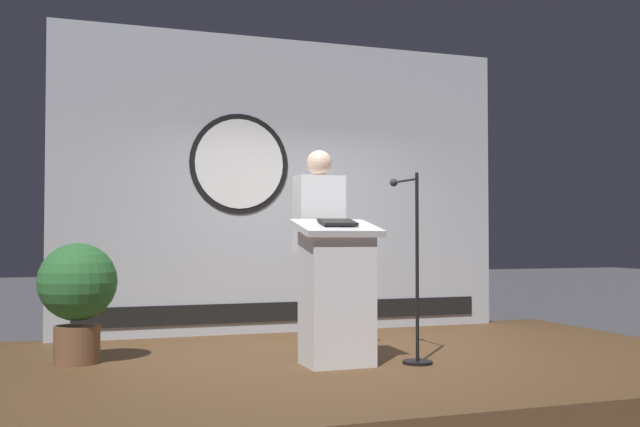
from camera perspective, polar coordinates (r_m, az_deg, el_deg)
ground_plane at (r=6.33m, az=2.52°, el=-13.76°), size 40.00×40.00×0.00m
stage_platform at (r=6.30m, az=2.52°, el=-12.42°), size 6.40×4.00×0.30m
banner_display at (r=7.95m, az=-2.56°, el=2.11°), size 4.89×0.12×3.13m
podium at (r=5.88m, az=1.30°, el=-6.14°), size 0.64×0.50×1.16m
speaker_person at (r=6.32m, az=-0.06°, el=-2.83°), size 0.40×0.26×1.75m
microphone_stand at (r=6.05m, az=7.23°, el=-6.19°), size 0.24×0.59×1.53m
potted_plant at (r=6.27m, az=-18.15°, el=-5.65°), size 0.62×0.62×0.96m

